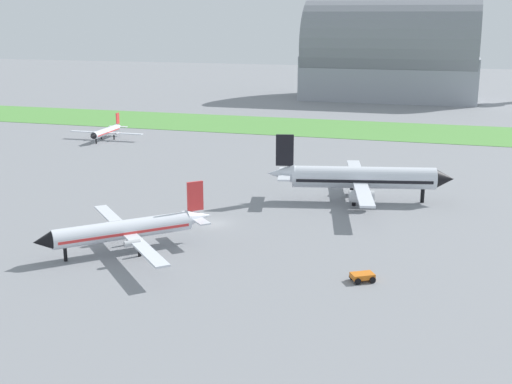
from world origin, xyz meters
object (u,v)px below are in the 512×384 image
at_px(airplane_midfield_jet, 360,178).
at_px(baggage_cart_near_gate, 362,276).
at_px(airplane_taxiing_turboprop, 106,131).
at_px(airplane_foreground_turboprop, 127,229).

distance_m(airplane_midfield_jet, baggage_cart_near_gate, 32.42).
xyz_separation_m(airplane_midfield_jet, baggage_cart_near_gate, (4.77, -31.92, -3.11)).
xyz_separation_m(airplane_taxiing_turboprop, airplane_midfield_jet, (62.74, -36.37, 1.73)).
bearing_deg(airplane_taxiing_turboprop, airplane_midfield_jet, 57.82).
bearing_deg(airplane_foreground_turboprop, airplane_midfield_jet, -171.30).
height_order(airplane_foreground_turboprop, airplane_taxiing_turboprop, airplane_foreground_turboprop).
distance_m(airplane_foreground_turboprop, baggage_cart_near_gate, 28.54).
xyz_separation_m(airplane_foreground_turboprop, baggage_cart_near_gate, (28.41, -1.52, -2.24)).
xyz_separation_m(airplane_taxiing_turboprop, baggage_cart_near_gate, (67.51, -68.29, -1.38)).
height_order(airplane_foreground_turboprop, airplane_midfield_jet, airplane_midfield_jet).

